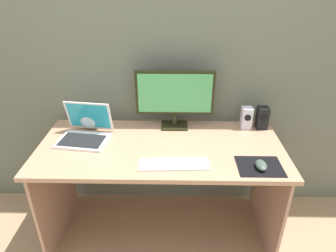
% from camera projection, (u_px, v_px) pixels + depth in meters
% --- Properties ---
extents(ground_plane, '(8.00, 8.00, 0.00)m').
position_uv_depth(ground_plane, '(162.00, 230.00, 2.19)').
color(ground_plane, tan).
extents(wall_back, '(6.00, 0.04, 2.50)m').
position_uv_depth(wall_back, '(162.00, 46.00, 1.96)').
color(wall_back, '#63695A').
rests_on(wall_back, ground_plane).
extents(desk, '(1.52, 0.68, 0.73)m').
position_uv_depth(desk, '(161.00, 165.00, 1.91)').
color(desk, tan).
rests_on(desk, ground_plane).
extents(monitor, '(0.52, 0.14, 0.40)m').
position_uv_depth(monitor, '(175.00, 97.00, 1.97)').
color(monitor, black).
rests_on(monitor, desk).
extents(speaker_right, '(0.07, 0.08, 0.15)m').
position_uv_depth(speaker_right, '(262.00, 118.00, 2.02)').
color(speaker_right, black).
rests_on(speaker_right, desk).
extents(speaker_near_monitor, '(0.07, 0.07, 0.15)m').
position_uv_depth(speaker_near_monitor, '(246.00, 118.00, 2.02)').
color(speaker_near_monitor, silver).
rests_on(speaker_near_monitor, desk).
extents(laptop, '(0.34, 0.31, 0.22)m').
position_uv_depth(laptop, '(85.00, 132.00, 1.90)').
color(laptop, white).
rests_on(laptop, desk).
extents(fishbowl, '(0.15, 0.15, 0.15)m').
position_uv_depth(fishbowl, '(91.00, 118.00, 2.03)').
color(fishbowl, silver).
rests_on(fishbowl, desk).
extents(keyboard_external, '(0.40, 0.13, 0.01)m').
position_uv_depth(keyboard_external, '(174.00, 164.00, 1.66)').
color(keyboard_external, white).
rests_on(keyboard_external, desk).
extents(mousepad, '(0.25, 0.20, 0.00)m').
position_uv_depth(mousepad, '(260.00, 166.00, 1.65)').
color(mousepad, black).
rests_on(mousepad, desk).
extents(mouse, '(0.06, 0.10, 0.04)m').
position_uv_depth(mouse, '(261.00, 165.00, 1.63)').
color(mouse, '#414F46').
rests_on(mouse, mousepad).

